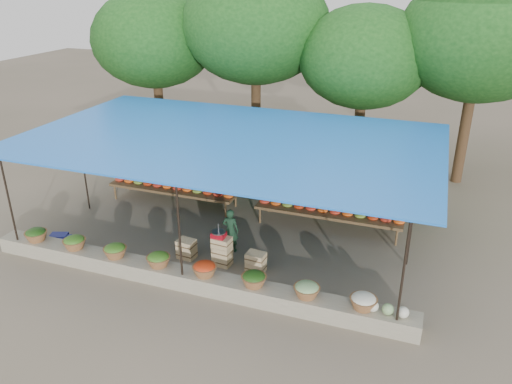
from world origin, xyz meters
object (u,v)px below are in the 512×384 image
(weighing_scale, at_px, (219,234))
(blue_crate_front, at_px, (59,239))
(vendor_seated, at_px, (230,230))
(blue_crate_back, at_px, (63,241))
(crate_counter, at_px, (221,254))

(weighing_scale, xyz_separation_m, blue_crate_front, (-4.52, -0.53, -0.72))
(vendor_seated, bearing_deg, blue_crate_back, 11.97)
(weighing_scale, relative_size, blue_crate_front, 0.81)
(crate_counter, distance_m, blue_crate_back, 4.46)
(crate_counter, height_order, weighing_scale, weighing_scale)
(crate_counter, bearing_deg, vendor_seated, 93.20)
(weighing_scale, bearing_deg, blue_crate_front, -173.34)
(blue_crate_front, xyz_separation_m, blue_crate_back, (0.15, -0.05, -0.01))
(crate_counter, bearing_deg, blue_crate_front, -173.41)
(weighing_scale, height_order, vendor_seated, vendor_seated)
(blue_crate_back, bearing_deg, crate_counter, -7.22)
(crate_counter, relative_size, blue_crate_front, 5.17)
(vendor_seated, relative_size, blue_crate_back, 2.75)
(blue_crate_front, distance_m, blue_crate_back, 0.16)
(crate_counter, height_order, vendor_seated, vendor_seated)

